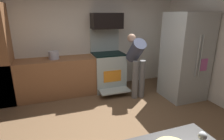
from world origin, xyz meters
TOP-DOWN VIEW (x-y plane):
  - ground_plane at (0.00, 0.00)m, footprint 5.20×4.80m
  - wall_back at (0.00, 2.34)m, footprint 5.20×0.12m
  - lower_cabinet_run at (-0.90, 1.98)m, footprint 2.40×0.60m
  - oven_range at (0.54, 1.97)m, footprint 0.76×0.97m
  - microwave at (0.54, 2.06)m, footprint 0.74×0.38m
  - refrigerator at (2.03, 0.95)m, footprint 0.83×0.81m
  - person_cook at (1.04, 1.39)m, footprint 0.31×0.65m
  - wine_glass_near at (0.16, -1.41)m, footprint 0.06×0.06m
  - stock_pot at (-0.75, 1.98)m, footprint 0.23×0.23m

SIDE VIEW (x-z plane):
  - ground_plane at x=0.00m, z-range -0.02..0.00m
  - lower_cabinet_run at x=-0.90m, z-range 0.00..0.90m
  - oven_range at x=0.54m, z-range -0.26..1.28m
  - person_cook at x=1.04m, z-range 0.15..1.58m
  - refrigerator at x=2.03m, z-range 0.00..1.93m
  - stock_pot at x=-0.75m, z-range 0.90..1.08m
  - wine_glass_near at x=0.16m, z-range 0.94..1.11m
  - wall_back at x=0.00m, z-range 0.00..2.60m
  - microwave at x=0.54m, z-range 1.54..1.91m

